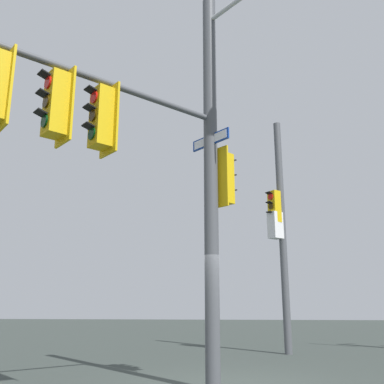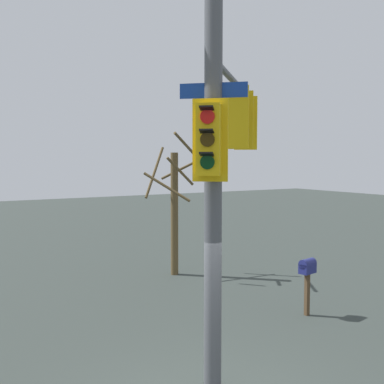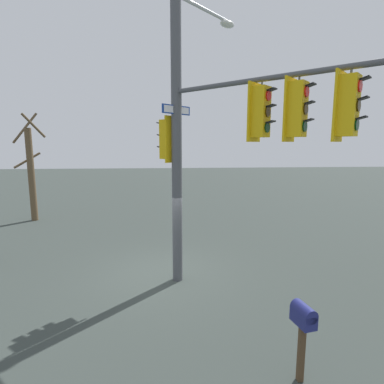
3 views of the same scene
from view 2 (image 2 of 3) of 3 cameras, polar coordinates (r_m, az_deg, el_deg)
name	(u,v)px [view 2 (image 2 of 3)]	position (r m, az deg, el deg)	size (l,w,h in m)	color
main_signal_pole_assembly	(221,119)	(8.96, 3.43, 8.67)	(4.34, 5.79, 8.38)	#4C4F54
mailbox	(307,271)	(12.24, 13.55, -9.09)	(0.32, 0.48, 1.41)	#4C3823
bare_tree_across_street	(174,205)	(15.82, -2.12, -1.56)	(2.16, 2.15, 4.67)	brown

